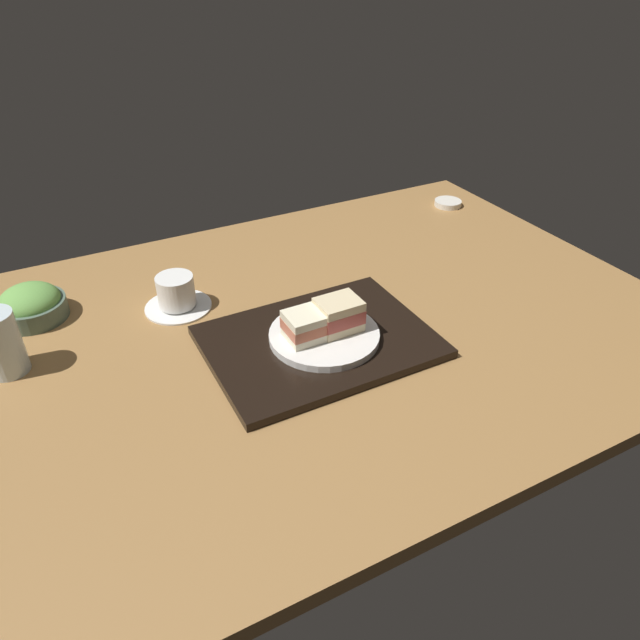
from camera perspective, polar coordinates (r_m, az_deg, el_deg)
ground_plane at (r=116.17cm, az=-0.12°, el=-0.73°), size 140.00×100.00×3.00cm
serving_tray at (r=108.28cm, az=-0.10°, el=-2.12°), size 40.52×29.87×1.69cm
sandwich_plate at (r=107.30cm, az=0.41°, el=-1.49°), size 20.25×20.25×1.38cm
sandwich_near at (r=104.25cm, az=-1.24°, el=-0.51°), size 7.90×6.38×5.12cm
sandwich_far at (r=106.49cm, az=2.04°, el=0.59°), size 7.88×6.42×6.00cm
salad_bowl at (r=127.96cm, az=-26.26°, el=1.32°), size 13.20×13.20×7.00cm
coffee_cup at (r=121.40cm, az=-13.79°, el=2.44°), size 13.43×13.43×7.14cm
drinking_glass at (r=113.16cm, az=-28.58°, el=-2.01°), size 6.82×6.82×11.72cm
small_sauce_dish at (r=169.33cm, az=12.31°, el=11.03°), size 7.34×7.34×1.52cm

